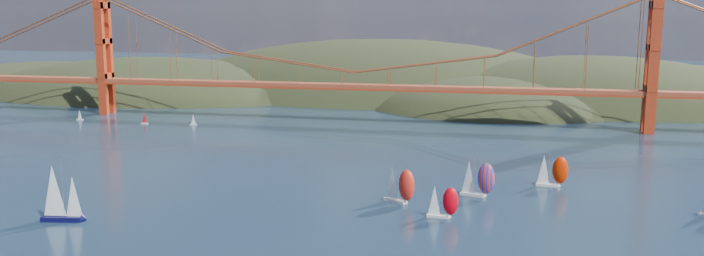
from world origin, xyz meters
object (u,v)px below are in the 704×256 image
at_px(sloop_navy, 59,194).
at_px(racer_0, 399,184).
at_px(racer_3, 552,170).
at_px(racer_rwb, 477,178).
at_px(racer_1, 442,201).

distance_m(sloop_navy, racer_0, 81.56).
height_order(racer_3, racer_rwb, racer_rwb).
distance_m(racer_0, racer_3, 46.73).
bearing_deg(sloop_navy, racer_1, 3.69).
xyz_separation_m(sloop_navy, racer_rwb, (94.33, 42.44, -1.63)).
xyz_separation_m(racer_0, racer_1, (11.85, -10.20, -0.85)).
bearing_deg(racer_rwb, sloop_navy, -140.18).
distance_m(racer_1, racer_3, 44.95).
relative_size(racer_3, racer_rwb, 0.94).
distance_m(sloop_navy, racer_3, 127.82).
bearing_deg(racer_0, sloop_navy, -127.95).
height_order(sloop_navy, racer_rwb, sloop_navy).
xyz_separation_m(racer_1, racer_3, (27.31, 35.70, 0.59)).
bearing_deg(racer_rwb, racer_1, -93.81).
bearing_deg(racer_3, racer_0, -140.74).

